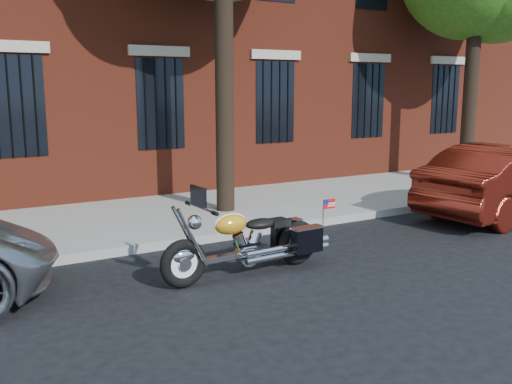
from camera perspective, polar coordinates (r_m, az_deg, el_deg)
ground at (r=8.82m, az=2.66°, el=-6.57°), size 120.00×120.00×0.00m
curb at (r=9.95m, az=-1.64°, el=-4.14°), size 40.00×0.16×0.15m
sidewalk at (r=11.59m, az=-6.07°, el=-2.08°), size 40.00×3.60×0.15m
motorcycle at (r=7.95m, az=-0.36°, el=-5.12°), size 2.64×0.80×1.32m
car_maroon at (r=12.52m, az=24.13°, el=1.04°), size 4.55×1.98×1.46m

